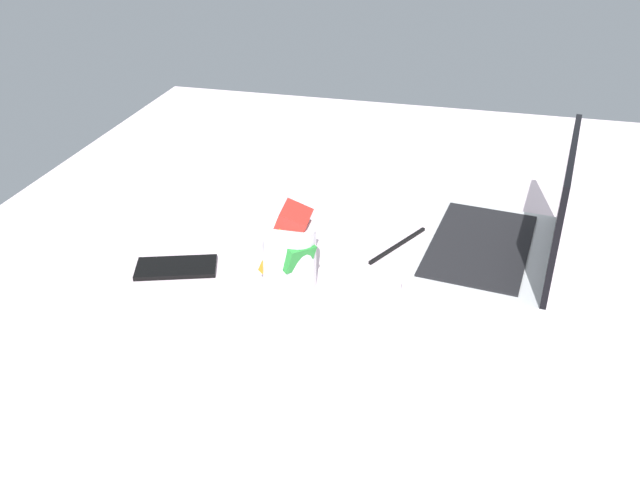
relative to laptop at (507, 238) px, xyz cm
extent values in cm
cube|color=silver|center=(7.44, -32.38, -13.41)|extent=(180.00, 140.00, 18.00)
cube|color=#B7BABC|center=(-0.38, -3.02, -3.41)|extent=(35.63, 26.96, 2.00)
cube|color=black|center=(-0.57, -4.51, -2.21)|extent=(30.91, 20.51, 0.40)
cube|color=black|center=(1.00, 7.89, 8.09)|extent=(32.86, 5.14, 21.00)
cylinder|color=silver|center=(17.17, -35.27, 1.09)|extent=(9.00, 9.00, 11.00)
cube|color=orange|center=(17.53, -37.05, -1.16)|extent=(6.45, 6.78, 5.05)
cube|color=red|center=(14.90, -35.00, 0.93)|extent=(5.00, 5.05, 4.00)
cube|color=#268C33|center=(18.96, -33.93, 3.02)|extent=(6.77, 7.46, 5.82)
cube|color=yellow|center=(15.44, -36.41, 5.11)|extent=(6.76, 6.04, 3.87)
cube|color=red|center=(15.71, -34.88, 7.20)|extent=(5.83, 5.91, 5.79)
cube|color=black|center=(17.55, -56.04, -4.01)|extent=(10.94, 15.44, 0.80)
cube|color=black|center=(0.14, -19.31, -4.11)|extent=(15.34, 8.41, 0.60)
camera|label=1|loc=(109.34, -6.80, 59.22)|focal=38.00mm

